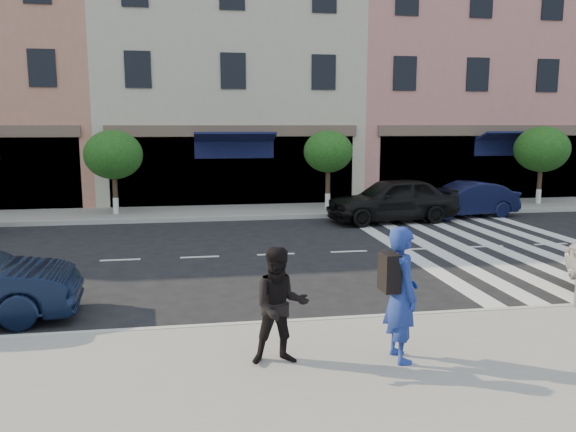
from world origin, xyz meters
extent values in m
plane|color=black|center=(0.00, 0.00, 0.00)|extent=(120.00, 120.00, 0.00)
cube|color=gray|center=(0.00, -3.75, 0.07)|extent=(60.00, 4.50, 0.15)
cube|color=gray|center=(0.00, 11.00, 0.07)|extent=(60.00, 3.00, 0.15)
cube|color=beige|center=(-0.50, 17.00, 5.50)|extent=(11.00, 9.00, 11.00)
cube|color=tan|center=(11.50, 17.00, 6.50)|extent=(13.00, 9.00, 13.00)
cylinder|color=#473323|center=(-5.00, 10.80, 0.95)|extent=(0.18, 0.18, 1.60)
cylinder|color=silver|center=(-5.00, 10.80, 0.45)|extent=(0.20, 0.20, 0.60)
ellipsoid|color=#1A4313|center=(-5.00, 10.80, 2.32)|extent=(2.10, 2.10, 1.79)
cylinder|color=#473323|center=(3.00, 10.80, 1.00)|extent=(0.18, 0.18, 1.71)
cylinder|color=silver|center=(3.00, 10.80, 0.45)|extent=(0.20, 0.20, 0.60)
ellipsoid|color=#1A4313|center=(3.00, 10.80, 2.38)|extent=(1.90, 1.90, 1.62)
cylinder|color=#473323|center=(12.00, 10.80, 0.98)|extent=(0.18, 0.18, 1.65)
cylinder|color=silver|center=(12.00, 10.80, 0.45)|extent=(0.20, 0.20, 0.60)
ellipsoid|color=#1A4313|center=(12.00, 10.80, 2.41)|extent=(2.20, 2.20, 1.87)
imported|color=navy|center=(0.74, -3.28, 1.10)|extent=(0.48, 0.71, 1.90)
imported|color=black|center=(-0.94, -3.13, 0.97)|extent=(0.80, 0.63, 1.63)
imported|color=black|center=(4.75, 8.36, 0.79)|extent=(4.81, 2.37, 1.58)
imported|color=black|center=(7.79, 8.96, 0.65)|extent=(4.10, 1.88, 1.30)
camera|label=1|loc=(-2.01, -10.40, 3.41)|focal=35.00mm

